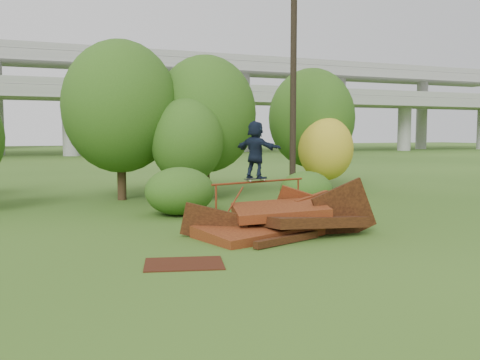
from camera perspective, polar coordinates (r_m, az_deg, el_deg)
name	(u,v)px	position (r m, az deg, el deg)	size (l,w,h in m)	color
ground	(296,244)	(14.69, 5.97, -6.76)	(240.00, 240.00, 0.00)	#2D5116
scrap_pile	(281,222)	(15.79, 4.44, -4.44)	(5.75, 3.15, 2.04)	#45180C
grind_rail	(260,191)	(16.83, 2.10, -1.21)	(3.54, 0.95, 1.50)	maroon
skateboard	(256,179)	(16.69, 1.67, 0.13)	(0.80, 0.39, 0.08)	black
skater	(256,150)	(16.63, 1.68, 3.26)	(1.66, 0.53, 1.79)	black
flat_plate	(184,264)	(12.42, -6.00, -8.88)	(1.79, 1.28, 0.03)	#3A180C
tree_1	(120,107)	(24.41, -12.65, 7.64)	(5.09, 5.09, 7.09)	black
tree_2	(187,141)	(23.32, -5.67, 4.18)	(3.19, 3.19, 4.50)	black
tree_3	(205,114)	(25.28, -3.71, 7.01)	(4.77, 4.77, 6.62)	black
tree_4	(326,149)	(26.93, 9.13, 3.30)	(2.74, 2.74, 3.79)	black
tree_5	(312,118)	(28.64, 7.65, 6.55)	(4.55, 4.55, 6.39)	black
shrub_left	(180,191)	(19.57, -6.45, -1.19)	(2.55, 2.35, 1.76)	#254713
shrub_right	(306,190)	(21.22, 7.06, -1.07)	(2.12, 1.94, 1.50)	#254713
utility_pole	(293,82)	(24.17, 5.71, 10.34)	(1.40, 0.28, 10.32)	black
freeway_overpass	(67,78)	(76.17, -17.92, 10.33)	(160.00, 15.00, 13.70)	gray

